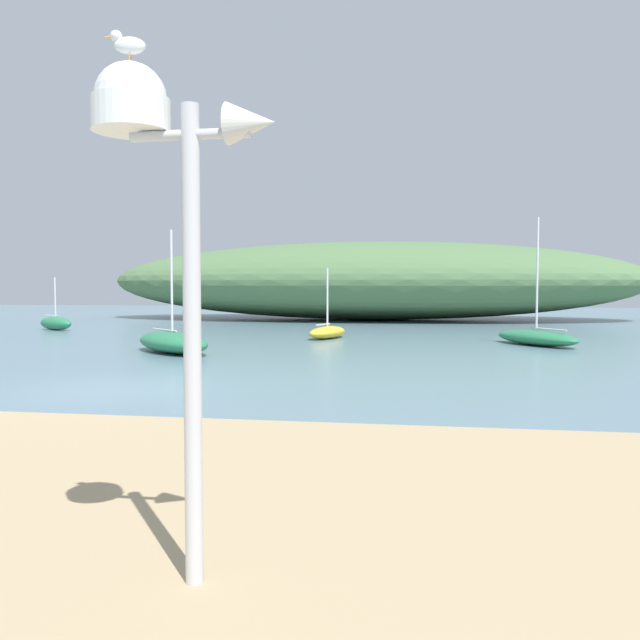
# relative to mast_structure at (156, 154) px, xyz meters

# --- Properties ---
(ground_plane) EXTENTS (120.00, 120.00, 0.00)m
(ground_plane) POSITION_rel_mast_structure_xyz_m (-4.81, 8.83, -3.07)
(ground_plane) COLOR slate
(distant_hill) EXTENTS (36.00, 12.94, 5.21)m
(distant_hill) POSITION_rel_mast_structure_xyz_m (-2.05, 40.15, -0.47)
(distant_hill) COLOR #517547
(distant_hill) RESTS_ON ground
(mast_structure) EXTENTS (1.24, 0.51, 3.48)m
(mast_structure) POSITION_rel_mast_structure_xyz_m (0.00, 0.00, 0.00)
(mast_structure) COLOR silver
(mast_structure) RESTS_ON beach_sand
(seagull_on_radar) EXTENTS (0.28, 0.14, 0.20)m
(seagull_on_radar) POSITION_rel_mast_structure_xyz_m (-0.18, -0.00, 0.72)
(seagull_on_radar) COLOR orange
(seagull_on_radar) RESTS_ON mast_structure
(sailboat_far_right) EXTENTS (4.07, 3.97, 4.08)m
(sailboat_far_right) POSITION_rel_mast_structure_xyz_m (-6.63, 16.59, -2.72)
(sailboat_far_right) COLOR #287A4C
(sailboat_far_right) RESTS_ON ground
(sailboat_near_shore) EXTENTS (1.79, 2.91, 2.99)m
(sailboat_near_shore) POSITION_rel_mast_structure_xyz_m (-2.44, 23.36, -2.79)
(sailboat_near_shore) COLOR gold
(sailboat_near_shore) RESTS_ON ground
(sailboat_outer_mooring) EXTENTS (3.30, 4.09, 4.79)m
(sailboat_outer_mooring) POSITION_rel_mast_structure_xyz_m (5.80, 21.46, -2.77)
(sailboat_outer_mooring) COLOR #287A4C
(sailboat_outer_mooring) RESTS_ON ground
(sailboat_east_reach) EXTENTS (2.57, 1.85, 2.67)m
(sailboat_east_reach) POSITION_rel_mast_structure_xyz_m (-16.89, 26.52, -2.72)
(sailboat_east_reach) COLOR #287A4C
(sailboat_east_reach) RESTS_ON ground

